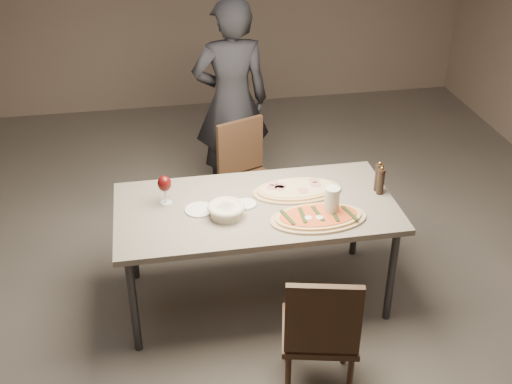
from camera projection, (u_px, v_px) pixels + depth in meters
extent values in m
plane|color=#5C554F|center=(256.00, 296.00, 4.49)|extent=(7.00, 7.00, 0.00)
cube|color=gray|center=(256.00, 208.00, 4.12)|extent=(1.80, 0.90, 0.04)
cylinder|color=#333335|center=(134.00, 305.00, 3.88)|extent=(0.05, 0.05, 0.71)
cylinder|color=#333335|center=(391.00, 275.00, 4.13)|extent=(0.05, 0.05, 0.71)
cylinder|color=#333335|center=(132.00, 237.00, 4.50)|extent=(0.05, 0.05, 0.71)
cylinder|color=#333335|center=(356.00, 214.00, 4.75)|extent=(0.05, 0.05, 0.71)
ellipsoid|color=white|center=(308.00, 217.00, 3.92)|extent=(0.05, 0.05, 0.01)
ellipsoid|color=white|center=(320.00, 217.00, 3.92)|extent=(0.05, 0.05, 0.01)
ellipsoid|color=white|center=(329.00, 210.00, 3.99)|extent=(0.05, 0.05, 0.01)
ellipsoid|color=white|center=(335.00, 207.00, 4.02)|extent=(0.05, 0.05, 0.01)
cube|color=#263516|center=(287.00, 217.00, 3.92)|extent=(0.07, 0.17, 0.01)
cube|color=#263516|center=(303.00, 215.00, 3.94)|extent=(0.03, 0.17, 0.01)
cube|color=#263516|center=(318.00, 214.00, 3.96)|extent=(0.04, 0.18, 0.01)
cube|color=#263516|center=(334.00, 214.00, 3.96)|extent=(0.03, 0.17, 0.01)
cube|color=#263516|center=(350.00, 213.00, 3.96)|extent=(0.07, 0.17, 0.01)
cylinder|color=tan|center=(281.00, 186.00, 4.26)|extent=(0.07, 0.07, 0.00)
cylinder|color=tan|center=(314.00, 180.00, 4.32)|extent=(0.07, 0.07, 0.00)
cylinder|color=tan|center=(280.00, 188.00, 4.23)|extent=(0.07, 0.07, 0.00)
cylinder|color=tan|center=(272.00, 187.00, 4.24)|extent=(0.07, 0.07, 0.00)
cylinder|color=tan|center=(273.00, 183.00, 4.28)|extent=(0.07, 0.07, 0.00)
cylinder|color=tan|center=(316.00, 184.00, 4.27)|extent=(0.07, 0.07, 0.00)
cylinder|color=tan|center=(303.00, 191.00, 4.20)|extent=(0.07, 0.07, 0.00)
cylinder|color=beige|center=(226.00, 211.00, 3.98)|extent=(0.20, 0.20, 0.08)
torus|color=beige|center=(226.00, 207.00, 3.97)|extent=(0.23, 0.23, 0.04)
cube|color=#99693E|center=(231.00, 208.00, 3.98)|extent=(0.07, 0.06, 0.04)
cube|color=#99693E|center=(226.00, 207.00, 3.99)|extent=(0.06, 0.07, 0.04)
cube|color=#99693E|center=(222.00, 209.00, 3.97)|extent=(0.07, 0.06, 0.04)
cube|color=#99693E|center=(227.00, 211.00, 3.95)|extent=(0.06, 0.07, 0.04)
cylinder|color=white|center=(246.00, 204.00, 4.11)|extent=(0.13, 0.13, 0.02)
cylinder|color=#ABBA44|center=(246.00, 204.00, 4.11)|extent=(0.09, 0.09, 0.00)
cylinder|color=black|center=(380.00, 183.00, 4.20)|extent=(0.05, 0.05, 0.16)
cylinder|color=black|center=(382.00, 171.00, 4.15)|extent=(0.05, 0.05, 0.02)
sphere|color=gold|center=(382.00, 168.00, 4.14)|extent=(0.02, 0.02, 0.02)
cylinder|color=black|center=(378.00, 179.00, 4.23)|extent=(0.05, 0.05, 0.17)
cylinder|color=black|center=(380.00, 166.00, 4.18)|extent=(0.06, 0.06, 0.02)
sphere|color=gold|center=(380.00, 163.00, 4.17)|extent=(0.02, 0.02, 0.02)
cylinder|color=silver|center=(332.00, 202.00, 3.96)|extent=(0.09, 0.09, 0.19)
cylinder|color=silver|center=(166.00, 203.00, 4.13)|extent=(0.08, 0.08, 0.01)
cylinder|color=silver|center=(165.00, 196.00, 4.11)|extent=(0.01, 0.01, 0.09)
ellipsoid|color=#460A0A|center=(164.00, 184.00, 4.06)|extent=(0.09, 0.09, 0.11)
cylinder|color=white|center=(199.00, 210.00, 4.05)|extent=(0.18, 0.18, 0.01)
cube|color=#3E291A|center=(319.00, 331.00, 3.61)|extent=(0.50, 0.50, 0.04)
cylinder|color=#3E291A|center=(288.00, 380.00, 3.58)|extent=(0.03, 0.03, 0.39)
cylinder|color=#3E291A|center=(349.00, 382.00, 3.56)|extent=(0.03, 0.03, 0.39)
cylinder|color=#3E291A|center=(288.00, 337.00, 3.87)|extent=(0.03, 0.03, 0.39)
cylinder|color=#3E291A|center=(345.00, 339.00, 3.86)|extent=(0.03, 0.03, 0.39)
cube|color=#3E291A|center=(323.00, 319.00, 3.31)|extent=(0.40, 0.13, 0.44)
cube|color=#3E291A|center=(253.00, 185.00, 5.02)|extent=(0.54, 0.54, 0.04)
cylinder|color=#3E291A|center=(260.00, 193.00, 5.33)|extent=(0.03, 0.03, 0.39)
cylinder|color=#3E291A|center=(224.00, 204.00, 5.17)|extent=(0.03, 0.03, 0.39)
cylinder|color=#3E291A|center=(283.00, 212.00, 5.08)|extent=(0.03, 0.03, 0.39)
cylinder|color=#3E291A|center=(246.00, 224.00, 4.92)|extent=(0.03, 0.03, 0.39)
cube|color=#3E291A|center=(240.00, 146.00, 5.02)|extent=(0.39, 0.18, 0.44)
imported|color=black|center=(231.00, 102.00, 5.27)|extent=(0.65, 0.44, 1.74)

